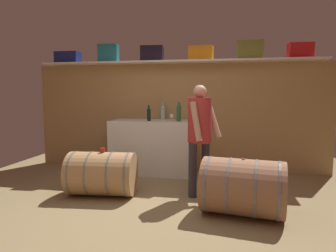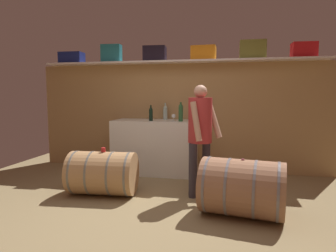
# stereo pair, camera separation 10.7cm
# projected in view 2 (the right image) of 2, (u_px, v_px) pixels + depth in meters

# --- Properties ---
(ground_plane) EXTENTS (6.62, 7.69, 0.02)m
(ground_plane) POSITION_uv_depth(u_px,v_px,m) (158.00, 200.00, 3.87)
(ground_plane) COLOR #8D7952
(back_wall_panel) EXTENTS (5.42, 0.10, 1.96)m
(back_wall_panel) POSITION_uv_depth(u_px,v_px,m) (180.00, 117.00, 5.40)
(back_wall_panel) COLOR #AC8552
(back_wall_panel) RESTS_ON ground
(high_shelf_board) EXTENTS (4.99, 0.40, 0.03)m
(high_shelf_board) POSITION_uv_depth(u_px,v_px,m) (178.00, 62.00, 5.15)
(high_shelf_board) COLOR silver
(high_shelf_board) RESTS_ON back_wall_panel
(toolcase_navy) EXTENTS (0.45, 0.28, 0.21)m
(toolcase_navy) POSITION_uv_depth(u_px,v_px,m) (72.00, 58.00, 5.56)
(toolcase_navy) COLOR navy
(toolcase_navy) RESTS_ON high_shelf_board
(toolcase_teal) EXTENTS (0.37, 0.21, 0.33)m
(toolcase_teal) POSITION_uv_depth(u_px,v_px,m) (111.00, 54.00, 5.39)
(toolcase_teal) COLOR #22727F
(toolcase_teal) RESTS_ON high_shelf_board
(toolcase_black) EXTENTS (0.41, 0.30, 0.27)m
(toolcase_black) POSITION_uv_depth(u_px,v_px,m) (155.00, 54.00, 5.22)
(toolcase_black) COLOR black
(toolcase_black) RESTS_ON high_shelf_board
(toolcase_orange) EXTENTS (0.43, 0.27, 0.25)m
(toolcase_orange) POSITION_uv_depth(u_px,v_px,m) (203.00, 53.00, 5.04)
(toolcase_orange) COLOR orange
(toolcase_orange) RESTS_ON high_shelf_board
(toolcase_olive) EXTENTS (0.42, 0.30, 0.30)m
(toolcase_olive) POSITION_uv_depth(u_px,v_px,m) (253.00, 50.00, 4.87)
(toolcase_olive) COLOR olive
(toolcase_olive) RESTS_ON high_shelf_board
(toolcase_red) EXTENTS (0.39, 0.25, 0.25)m
(toolcase_red) POSITION_uv_depth(u_px,v_px,m) (304.00, 50.00, 4.71)
(toolcase_red) COLOR red
(toolcase_red) RESTS_ON high_shelf_board
(work_cabinet) EXTENTS (1.46, 0.63, 0.95)m
(work_cabinet) POSITION_uv_depth(u_px,v_px,m) (155.00, 147.00, 5.17)
(work_cabinet) COLOR white
(work_cabinet) RESTS_ON ground
(wine_bottle_green) EXTENTS (0.08, 0.08, 0.32)m
(wine_bottle_green) POSITION_uv_depth(u_px,v_px,m) (181.00, 112.00, 4.88)
(wine_bottle_green) COLOR #2B5D34
(wine_bottle_green) RESTS_ON work_cabinet
(wine_bottle_dark) EXTENTS (0.07, 0.07, 0.27)m
(wine_bottle_dark) POSITION_uv_depth(u_px,v_px,m) (151.00, 114.00, 4.98)
(wine_bottle_dark) COLOR black
(wine_bottle_dark) RESTS_ON work_cabinet
(wine_bottle_clear) EXTENTS (0.08, 0.08, 0.30)m
(wine_bottle_clear) POSITION_uv_depth(u_px,v_px,m) (165.00, 112.00, 5.28)
(wine_bottle_clear) COLOR #ACC6BA
(wine_bottle_clear) RESTS_ON work_cabinet
(wine_glass) EXTENTS (0.07, 0.07, 0.12)m
(wine_glass) POSITION_uv_depth(u_px,v_px,m) (174.00, 116.00, 4.91)
(wine_glass) COLOR white
(wine_glass) RESTS_ON work_cabinet
(wine_barrel_near) EXTENTS (0.95, 0.67, 0.61)m
(wine_barrel_near) POSITION_uv_depth(u_px,v_px,m) (103.00, 173.00, 4.05)
(wine_barrel_near) COLOR tan
(wine_barrel_near) RESTS_ON ground
(wine_barrel_far) EXTENTS (1.01, 0.79, 0.67)m
(wine_barrel_far) POSITION_uv_depth(u_px,v_px,m) (242.00, 188.00, 3.33)
(wine_barrel_far) COLOR #9A694A
(wine_barrel_far) RESTS_ON ground
(tasting_cup) EXTENTS (0.06, 0.06, 0.06)m
(tasting_cup) POSITION_uv_depth(u_px,v_px,m) (103.00, 150.00, 4.01)
(tasting_cup) COLOR red
(tasting_cup) RESTS_ON wine_barrel_near
(winemaker_pouring) EXTENTS (0.48, 0.50, 1.52)m
(winemaker_pouring) POSITION_uv_depth(u_px,v_px,m) (200.00, 128.00, 3.95)
(winemaker_pouring) COLOR #342F37
(winemaker_pouring) RESTS_ON ground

